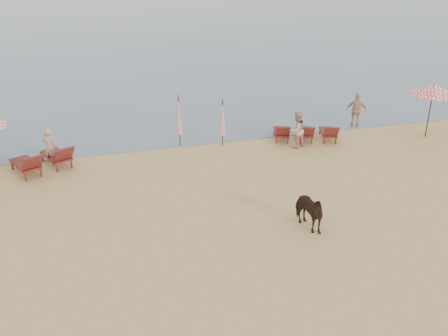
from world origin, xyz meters
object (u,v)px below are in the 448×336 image
object	(u,v)px
umbrella_open_right	(434,89)
umbrella_closed_left	(223,118)
lounger_cluster_right	(305,132)
beachgoer_right_a	(297,130)
lounger_cluster_left	(43,159)
beachgoer_right_b	(357,110)
beachgoer_left	(50,147)
cow	(307,211)
umbrella_closed_right	(179,115)

from	to	relation	value
umbrella_open_right	umbrella_closed_left	xyz separation A→B (m)	(-9.49, 1.48, -0.96)
lounger_cluster_right	beachgoer_right_a	xyz separation A→B (m)	(-0.71, -0.62, 0.40)
lounger_cluster_left	beachgoer_right_b	distance (m)	14.56
lounger_cluster_left	umbrella_closed_left	size ratio (longest dim) A/B	1.22
beachgoer_left	lounger_cluster_right	bearing A→B (deg)	-153.79
beachgoer_right_a	beachgoer_right_b	xyz separation A→B (m)	(3.84, 1.64, 0.04)
umbrella_closed_left	beachgoer_right_a	distance (m)	3.31
umbrella_closed_left	beachgoer_right_b	world-z (taller)	umbrella_closed_left
beachgoer_right_b	lounger_cluster_left	bearing A→B (deg)	33.57
lounger_cluster_right	umbrella_closed_left	bearing A→B (deg)	-170.14
lounger_cluster_left	lounger_cluster_right	xyz separation A→B (m)	(11.38, 0.24, -0.07)
umbrella_open_right	beachgoer_right_b	world-z (taller)	umbrella_open_right
lounger_cluster_right	umbrella_closed_left	world-z (taller)	umbrella_closed_left
umbrella_open_right	lounger_cluster_right	bearing A→B (deg)	177.75
lounger_cluster_right	cow	world-z (taller)	cow
beachgoer_left	beachgoer_right_a	xyz separation A→B (m)	(10.38, -0.82, 0.01)
lounger_cluster_left	cow	bearing A→B (deg)	-64.51
beachgoer_right_a	beachgoer_right_b	world-z (taller)	beachgoer_right_b
umbrella_open_right	lounger_cluster_left	bearing A→B (deg)	-174.69
beachgoer_left	beachgoer_right_b	bearing A→B (deg)	-149.48
lounger_cluster_left	cow	distance (m)	10.73
umbrella_closed_left	beachgoer_right_b	bearing A→B (deg)	4.57
umbrella_closed_left	beachgoer_right_b	size ratio (longest dim) A/B	1.24
umbrella_closed_left	beachgoer_right_a	size ratio (longest dim) A/B	1.30
lounger_cluster_right	beachgoer_right_a	size ratio (longest dim) A/B	1.91
umbrella_closed_right	cow	xyz separation A→B (m)	(2.53, -8.04, -0.80)
lounger_cluster_right	umbrella_closed_right	world-z (taller)	umbrella_closed_right
cow	beachgoer_right_a	distance (m)	6.90
beachgoer_right_b	umbrella_closed_right	bearing A→B (deg)	29.02
lounger_cluster_left	umbrella_closed_right	size ratio (longest dim) A/B	1.12
umbrella_closed_right	beachgoer_right_a	xyz separation A→B (m)	(4.93, -1.58, -0.62)
umbrella_open_right	beachgoer_right_b	size ratio (longest dim) A/B	1.46
umbrella_closed_left	umbrella_closed_right	size ratio (longest dim) A/B	0.91
beachgoer_left	beachgoer_right_b	world-z (taller)	beachgoer_right_b
umbrella_open_right	umbrella_closed_left	world-z (taller)	umbrella_open_right
umbrella_closed_right	beachgoer_right_a	bearing A→B (deg)	-17.71
lounger_cluster_right	lounger_cluster_left	bearing A→B (deg)	-162.02
cow	beachgoer_right_a	world-z (taller)	beachgoer_right_a
cow	beachgoer_right_b	size ratio (longest dim) A/B	0.88
cow	umbrella_open_right	bearing A→B (deg)	20.80
lounger_cluster_left	umbrella_closed_right	distance (m)	5.93
lounger_cluster_right	umbrella_closed_right	bearing A→B (deg)	-172.82
lounger_cluster_right	beachgoer_left	world-z (taller)	beachgoer_left
beachgoer_left	umbrella_closed_right	bearing A→B (deg)	-144.88
umbrella_closed_right	cow	bearing A→B (deg)	-72.51
cow	beachgoer_right_a	xyz separation A→B (m)	(2.40, 6.46, 0.18)
lounger_cluster_right	cow	bearing A→B (deg)	-96.94
umbrella_closed_right	beachgoer_left	xyz separation A→B (m)	(-5.45, -0.75, -0.63)
umbrella_closed_left	cow	distance (m)	7.61
umbrella_closed_left	beachgoer_right_a	xyz separation A→B (m)	(3.09, -1.08, -0.50)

